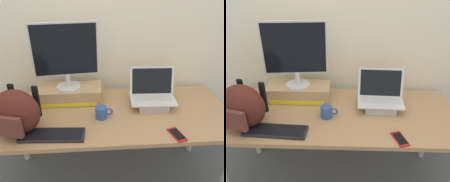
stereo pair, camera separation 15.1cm
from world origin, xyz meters
TOP-DOWN VIEW (x-y plane):
  - ground_plane at (0.00, 0.00)m, footprint 20.00×20.00m
  - back_wall at (0.00, 0.46)m, footprint 7.00×0.10m
  - desk at (0.00, 0.00)m, footprint 1.74×0.73m
  - toner_box_yellow at (-0.32, 0.19)m, footprint 0.50×0.22m
  - desktop_monitor at (-0.32, 0.19)m, footprint 0.48×0.19m
  - open_laptop at (0.31, 0.08)m, footprint 0.34×0.24m
  - external_keyboard at (-0.40, -0.24)m, footprint 0.42×0.15m
  - messenger_backpack at (-0.61, -0.17)m, footprint 0.34×0.29m
  - coffee_mug at (-0.08, -0.06)m, footprint 0.12×0.08m
  - cell_phone at (0.40, -0.29)m, footprint 0.10×0.15m
  - plush_toy at (-0.78, 0.09)m, footprint 0.11×0.11m

SIDE VIEW (x-z plane):
  - ground_plane at x=0.00m, z-range 0.00..0.00m
  - desk at x=0.00m, z-range 0.29..1.00m
  - cell_phone at x=0.40m, z-range 0.71..0.72m
  - external_keyboard at x=-0.40m, z-range 0.71..0.73m
  - coffee_mug at x=-0.08m, z-range 0.71..0.80m
  - plush_toy at x=-0.78m, z-range 0.71..0.82m
  - toner_box_yellow at x=-0.32m, z-range 0.71..0.83m
  - open_laptop at x=0.31m, z-range 0.63..0.91m
  - messenger_backpack at x=-0.61m, z-range 0.71..1.01m
  - desktop_monitor at x=-0.32m, z-range 0.85..1.35m
  - back_wall at x=0.00m, z-range 0.00..2.60m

